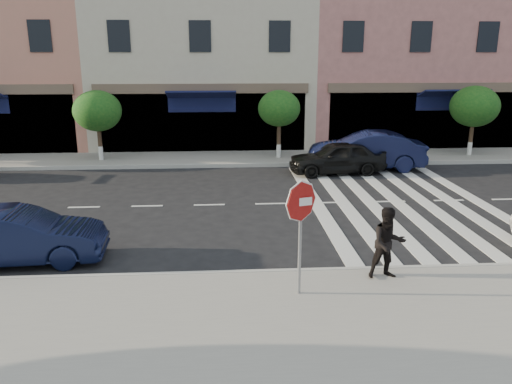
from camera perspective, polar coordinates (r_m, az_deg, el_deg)
The scene contains 14 objects.
ground at distance 12.50m, azimuth -5.82°, elevation -6.87°, with size 120.00×120.00×0.00m, color black.
sidewalk_near at distance 9.11m, azimuth -6.65°, elevation -15.46°, with size 60.00×4.50×0.15m, color gray.
sidewalk_far at distance 23.03m, azimuth -4.92°, elevation 3.81°, with size 60.00×3.00×0.15m, color gray.
building_west_mid at distance 30.86m, azimuth -27.05°, elevation 18.16°, with size 10.00×9.00×14.00m, color tan.
building_centre at distance 28.57m, azimuth -6.00°, elevation 17.00°, with size 11.00×9.00×11.00m, color beige.
building_east_mid at distance 30.64m, azimuth 18.25°, elevation 18.12°, with size 13.00×9.00×13.00m, color tan.
street_tree_wb at distance 23.14m, azimuth -17.68°, elevation 8.80°, with size 2.10×2.10×3.06m.
street_tree_c at distance 22.61m, azimuth 2.66°, elevation 9.48°, with size 1.90×1.90×3.04m.
street_tree_ea at distance 25.23m, azimuth 23.69°, elevation 8.92°, with size 2.20×2.20×3.19m.
stop_sign at distance 9.50m, azimuth 5.15°, elevation -2.29°, with size 0.80×0.26×2.32m.
walker at distance 10.83m, azimuth 14.85°, elevation -5.69°, with size 0.75×0.59×1.55m, color black.
car_near_mid at distance 12.87m, azimuth -25.54°, elevation -4.62°, with size 1.36×3.91×1.29m, color black.
car_far_mid at distance 20.58m, azimuth 9.26°, elevation 3.92°, with size 1.57×3.89×1.33m, color black.
car_far_right at distance 21.64m, azimuth 12.46°, elevation 4.66°, with size 1.67×4.80×1.58m, color black.
Camera 1 is at (0.51, -11.54, 4.76)m, focal length 35.00 mm.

